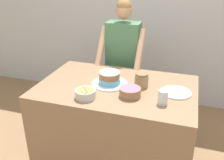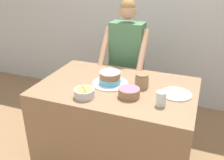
# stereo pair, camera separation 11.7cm
# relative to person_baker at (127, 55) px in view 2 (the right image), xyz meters

# --- Properties ---
(wall_back) EXTENTS (10.00, 0.05, 2.60)m
(wall_back) POSITION_rel_person_baker_xyz_m (0.13, 0.82, 0.36)
(wall_back) COLOR silver
(wall_back) RESTS_ON ground_plane
(counter) EXTENTS (1.43, 0.93, 0.89)m
(counter) POSITION_rel_person_baker_xyz_m (0.13, -0.70, -0.50)
(counter) COLOR #8C6B4C
(counter) RESTS_ON ground_plane
(person_baker) EXTENTS (0.51, 0.44, 1.57)m
(person_baker) POSITION_rel_person_baker_xyz_m (0.00, 0.00, 0.00)
(person_baker) COLOR #2D2D38
(person_baker) RESTS_ON ground_plane
(cake) EXTENTS (0.33, 0.33, 0.12)m
(cake) POSITION_rel_person_baker_xyz_m (0.06, -0.68, -0.00)
(cake) COLOR silver
(cake) RESTS_ON counter
(frosting_bowl_olive) EXTENTS (0.17, 0.17, 0.14)m
(frosting_bowl_olive) POSITION_rel_person_baker_xyz_m (-0.05, -1.00, -0.02)
(frosting_bowl_olive) COLOR silver
(frosting_bowl_olive) RESTS_ON counter
(frosting_bowl_purple) EXTENTS (0.18, 0.18, 0.08)m
(frosting_bowl_purple) POSITION_rel_person_baker_xyz_m (0.30, -0.85, -0.02)
(frosting_bowl_purple) COLOR #936B4C
(frosting_bowl_purple) RESTS_ON counter
(drinking_glass) EXTENTS (0.08, 0.08, 0.12)m
(drinking_glass) POSITION_rel_person_baker_xyz_m (0.57, -0.90, 0.00)
(drinking_glass) COLOR silver
(drinking_glass) RESTS_ON counter
(ceramic_plate) EXTENTS (0.26, 0.26, 0.01)m
(ceramic_plate) POSITION_rel_person_baker_xyz_m (0.66, -0.68, -0.05)
(ceramic_plate) COLOR silver
(ceramic_plate) RESTS_ON counter
(stoneware_jar) EXTENTS (0.12, 0.12, 0.13)m
(stoneware_jar) POSITION_rel_person_baker_xyz_m (0.35, -0.64, 0.01)
(stoneware_jar) COLOR #9E7F5B
(stoneware_jar) RESTS_ON counter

